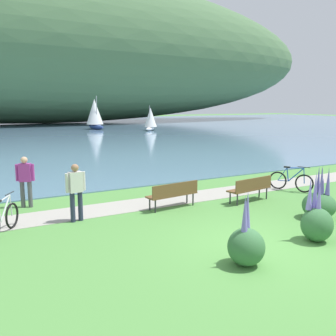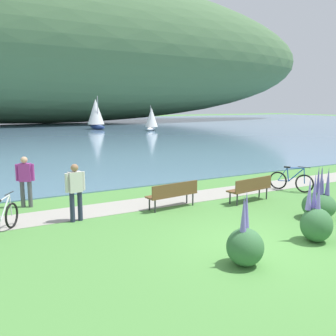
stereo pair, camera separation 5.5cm
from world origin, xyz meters
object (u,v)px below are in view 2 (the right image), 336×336
at_px(park_bench_near_camera, 173,193).
at_px(park_bench_further_along, 251,187).
at_px(sailboat_nearest_to_shore, 152,119).
at_px(person_at_shoreline, 25,178).
at_px(person_on_the_grass, 75,189).
at_px(sailboat_mid_bay, 96,114).
at_px(bicycle_beside_path, 291,181).
at_px(bicycle_leaning_near_bench, 2,220).

height_order(park_bench_near_camera, park_bench_further_along, same).
bearing_deg(sailboat_nearest_to_shore, person_at_shoreline, -122.78).
xyz_separation_m(person_at_shoreline, person_on_the_grass, (1.06, -2.31, 0.00)).
bearing_deg(sailboat_mid_bay, bicycle_beside_path, -96.75).
distance_m(park_bench_further_along, person_at_shoreline, 7.68).
distance_m(park_bench_further_along, sailboat_nearest_to_shore, 35.87).
height_order(bicycle_leaning_near_bench, person_at_shoreline, person_at_shoreline).
relative_size(person_at_shoreline, sailboat_mid_bay, 0.38).
bearing_deg(sailboat_nearest_to_shore, bicycle_leaning_near_bench, -121.98).
xyz_separation_m(park_bench_further_along, sailboat_nearest_to_shore, (12.61, 33.57, 1.03)).
relative_size(park_bench_further_along, sailboat_nearest_to_shore, 0.58).
xyz_separation_m(person_at_shoreline, sailboat_nearest_to_shore, (19.64, 30.49, 0.57)).
bearing_deg(park_bench_near_camera, sailboat_nearest_to_shore, 64.95).
distance_m(park_bench_near_camera, person_on_the_grass, 3.20).
bearing_deg(person_at_shoreline, bicycle_leaning_near_bench, -110.92).
relative_size(park_bench_further_along, bicycle_beside_path, 1.14).
distance_m(park_bench_further_along, person_on_the_grass, 6.04).
distance_m(park_bench_further_along, sailboat_mid_bay, 40.30).
distance_m(person_at_shoreline, person_on_the_grass, 2.54).
bearing_deg(sailboat_mid_bay, park_bench_further_along, -100.27).
relative_size(sailboat_nearest_to_shore, sailboat_mid_bay, 0.72).
height_order(park_bench_near_camera, bicycle_beside_path, bicycle_beside_path).
bearing_deg(park_bench_near_camera, person_at_shoreline, 149.51).
bearing_deg(bicycle_leaning_near_bench, park_bench_further_along, -4.17).
height_order(park_bench_near_camera, person_at_shoreline, person_at_shoreline).
xyz_separation_m(bicycle_beside_path, sailboat_mid_bay, (4.63, 39.08, 1.75)).
xyz_separation_m(park_bench_further_along, sailboat_mid_bay, (7.18, 39.62, 1.62)).
distance_m(sailboat_nearest_to_shore, sailboat_mid_bay, 8.16).
xyz_separation_m(bicycle_leaning_near_bench, person_at_shoreline, (0.95, 2.50, 0.58)).
bearing_deg(bicycle_beside_path, sailboat_nearest_to_shore, 73.06).
distance_m(park_bench_further_along, bicycle_leaning_near_bench, 8.00).
bearing_deg(person_at_shoreline, sailboat_nearest_to_shore, 57.22).
xyz_separation_m(person_on_the_grass, sailboat_mid_bay, (13.15, 38.86, 1.17)).
height_order(person_at_shoreline, person_on_the_grass, same).
bearing_deg(bicycle_leaning_near_bench, park_bench_near_camera, 0.10).
bearing_deg(sailboat_mid_bay, person_at_shoreline, -111.24).
relative_size(bicycle_beside_path, sailboat_mid_bay, 0.36).
bearing_deg(bicycle_leaning_near_bench, sailboat_mid_bay, 68.78).
relative_size(park_bench_near_camera, park_bench_further_along, 1.00).
relative_size(bicycle_leaning_near_bench, person_on_the_grass, 0.90).
height_order(person_at_shoreline, sailboat_nearest_to_shore, sailboat_nearest_to_shore).
distance_m(bicycle_beside_path, sailboat_nearest_to_shore, 34.54).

